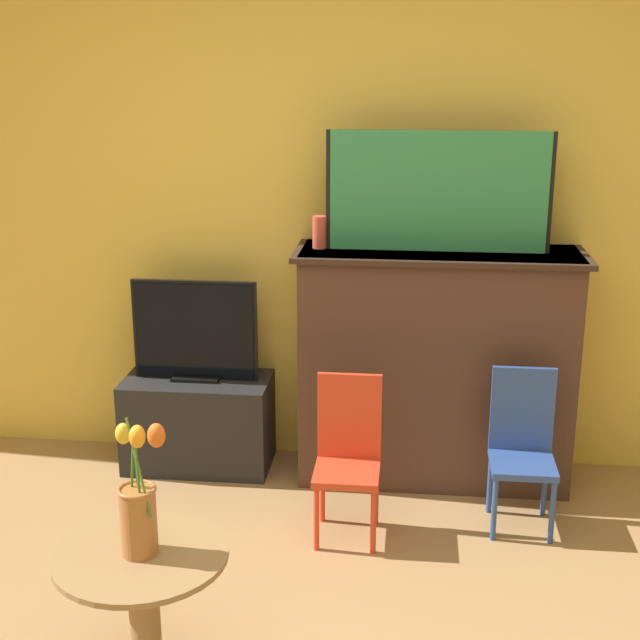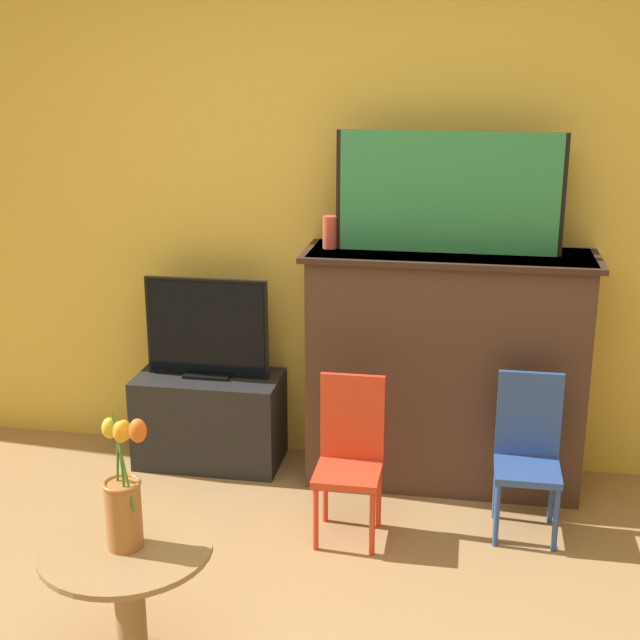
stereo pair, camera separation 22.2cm
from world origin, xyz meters
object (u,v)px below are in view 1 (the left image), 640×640
object	(u,v)px
painting	(438,192)
tv_monitor	(195,332)
chair_red	(348,450)
chair_blue	(522,442)
vase_tulips	(139,504)

from	to	relation	value
painting	tv_monitor	distance (m)	1.34
chair_red	chair_blue	size ratio (longest dim) A/B	1.00
tv_monitor	vase_tulips	bearing A→B (deg)	-82.48
chair_blue	vase_tulips	world-z (taller)	vase_tulips
chair_blue	vase_tulips	xyz separation A→B (m)	(-1.32, -1.19, 0.27)
chair_red	vase_tulips	distance (m)	1.21
painting	chair_blue	bearing A→B (deg)	-46.45
painting	tv_monitor	bearing A→B (deg)	-179.89
chair_red	vase_tulips	world-z (taller)	vase_tulips
chair_red	painting	bearing A→B (deg)	58.26
tv_monitor	chair_blue	world-z (taller)	tv_monitor
tv_monitor	chair_red	xyz separation A→B (m)	(0.79, -0.57, -0.32)
chair_blue	vase_tulips	bearing A→B (deg)	-137.93
painting	vase_tulips	distance (m)	2.00
chair_blue	vase_tulips	distance (m)	1.80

